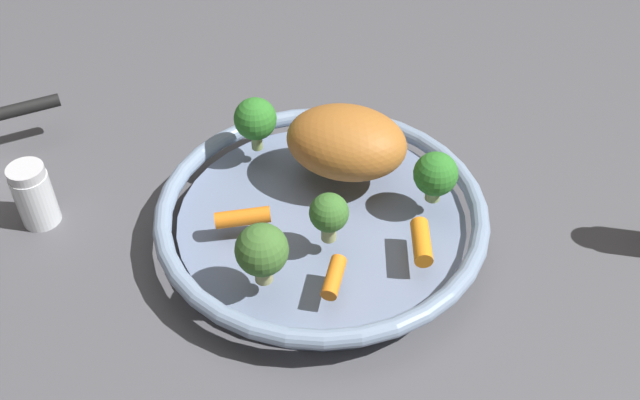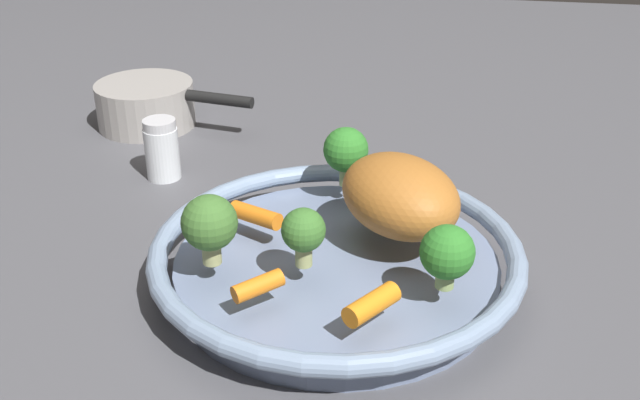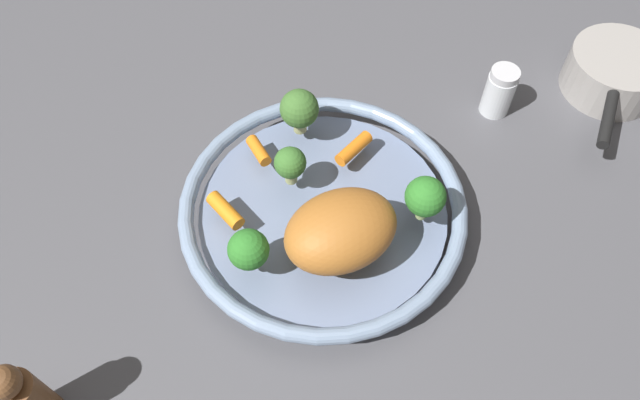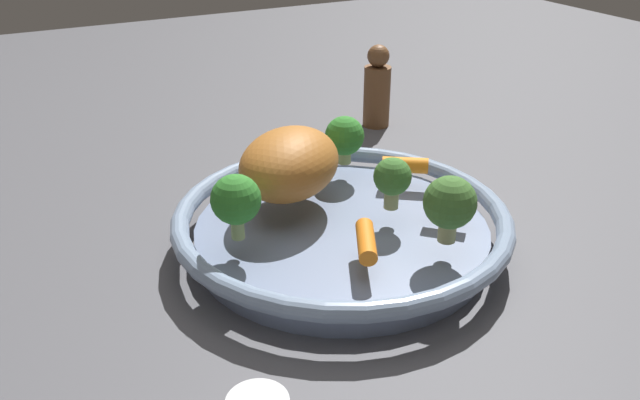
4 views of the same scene
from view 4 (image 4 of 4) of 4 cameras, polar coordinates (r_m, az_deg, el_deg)
The scene contains 11 objects.
ground_plane at distance 0.72m, azimuth 1.83°, elevation -4.08°, with size 2.52×2.52×0.00m, color #4C4C51.
serving_bowl at distance 0.71m, azimuth 1.86°, elevation -2.30°, with size 0.36×0.36×0.05m.
roast_chicken_piece at distance 0.72m, azimuth -2.63°, elevation 3.15°, with size 0.13×0.10×0.07m, color #AC6628.
baby_carrot_center at distance 0.62m, azimuth 3.98°, elevation -3.56°, with size 0.02×0.02×0.06m, color orange.
baby_carrot_near_rim at distance 0.78m, azimuth 7.31°, elevation 2.99°, with size 0.02×0.02×0.05m, color orange.
baby_carrot_back at distance 0.71m, azimuth 10.91°, elevation -0.17°, with size 0.02×0.02×0.04m, color orange.
broccoli_floret_edge at distance 0.63m, azimuth -7.22°, elevation -0.02°, with size 0.05×0.05×0.07m.
broccoli_floret_large at distance 0.69m, azimuth 6.23°, elevation 1.89°, with size 0.04×0.04×0.06m.
broccoli_floret_small at distance 0.63m, azimuth 11.07°, elevation -0.31°, with size 0.05×0.05×0.07m.
broccoli_floret_mid at distance 0.79m, azimuth 2.12°, elevation 5.46°, with size 0.05×0.05×0.06m.
pepper_mill at distance 1.05m, azimuth 4.91°, elevation 9.47°, with size 0.04×0.04×0.13m.
Camera 4 is at (0.54, -0.31, 0.37)m, focal length 37.33 mm.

